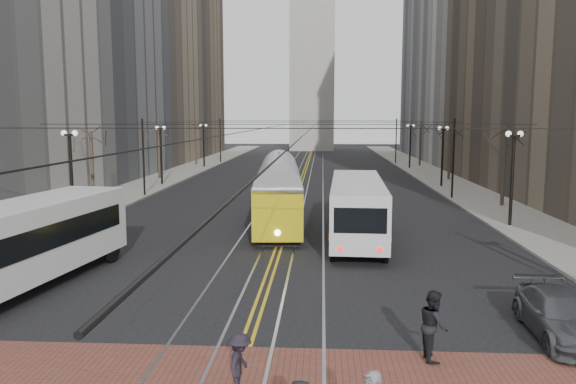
# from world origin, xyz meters

# --- Properties ---
(ground) EXTENTS (260.00, 260.00, 0.00)m
(ground) POSITION_xyz_m (0.00, 0.00, 0.00)
(ground) COLOR black
(ground) RESTS_ON ground
(sidewalk_left) EXTENTS (5.00, 140.00, 0.15)m
(sidewalk_left) POSITION_xyz_m (-15.00, 45.00, 0.07)
(sidewalk_left) COLOR gray
(sidewalk_left) RESTS_ON ground
(sidewalk_right) EXTENTS (5.00, 140.00, 0.15)m
(sidewalk_right) POSITION_xyz_m (15.00, 45.00, 0.07)
(sidewalk_right) COLOR gray
(sidewalk_right) RESTS_ON ground
(streetcar_rails) EXTENTS (4.80, 130.00, 0.02)m
(streetcar_rails) POSITION_xyz_m (0.00, 45.00, 0.00)
(streetcar_rails) COLOR gray
(streetcar_rails) RESTS_ON ground
(centre_lines) EXTENTS (0.42, 130.00, 0.01)m
(centre_lines) POSITION_xyz_m (0.00, 45.00, 0.01)
(centre_lines) COLOR gold
(centre_lines) RESTS_ON ground
(building_left_mid) EXTENTS (16.00, 20.00, 34.00)m
(building_left_mid) POSITION_xyz_m (-25.50, 46.00, 17.00)
(building_left_mid) COLOR slate
(building_left_mid) RESTS_ON ground
(building_left_far) EXTENTS (16.00, 20.00, 40.00)m
(building_left_far) POSITION_xyz_m (-25.50, 86.00, 20.00)
(building_left_far) COLOR brown
(building_left_far) RESTS_ON ground
(building_right_mid) EXTENTS (16.00, 20.00, 34.00)m
(building_right_mid) POSITION_xyz_m (25.50, 46.00, 17.00)
(building_right_mid) COLOR brown
(building_right_mid) RESTS_ON ground
(building_right_far) EXTENTS (16.00, 20.00, 40.00)m
(building_right_far) POSITION_xyz_m (25.50, 86.00, 20.00)
(building_right_far) COLOR slate
(building_right_far) RESTS_ON ground
(lamp_posts) EXTENTS (27.60, 57.20, 5.60)m
(lamp_posts) POSITION_xyz_m (-0.00, 28.75, 2.80)
(lamp_posts) COLOR black
(lamp_posts) RESTS_ON ground
(street_trees) EXTENTS (31.68, 53.28, 5.60)m
(street_trees) POSITION_xyz_m (0.00, 35.25, 2.80)
(street_trees) COLOR #382D23
(street_trees) RESTS_ON ground
(trolley_wires) EXTENTS (25.96, 120.00, 6.60)m
(trolley_wires) POSITION_xyz_m (0.00, 34.83, 3.77)
(trolley_wires) COLOR black
(trolley_wires) RESTS_ON ground
(transit_bus) EXTENTS (4.59, 13.75, 3.37)m
(transit_bus) POSITION_xyz_m (-9.49, 2.95, 1.69)
(transit_bus) COLOR white
(transit_bus) RESTS_ON ground
(streetcar) EXTENTS (3.57, 14.25, 3.32)m
(streetcar) POSITION_xyz_m (-0.50, 18.20, 1.66)
(streetcar) COLOR gold
(streetcar) RESTS_ON ground
(rear_bus) EXTENTS (3.18, 12.57, 3.26)m
(rear_bus) POSITION_xyz_m (4.13, 14.06, 1.63)
(rear_bus) COLOR silver
(rear_bus) RESTS_ON ground
(cargo_van) EXTENTS (2.28, 5.74, 2.53)m
(cargo_van) POSITION_xyz_m (4.00, 12.65, 1.26)
(cargo_van) COLOR #BABABA
(cargo_van) RESTS_ON ground
(sedan_grey) EXTENTS (1.76, 3.99, 1.34)m
(sedan_grey) POSITION_xyz_m (4.00, 23.36, 0.67)
(sedan_grey) COLOR #3B3C42
(sedan_grey) RESTS_ON ground
(sedan_parked) EXTENTS (2.09, 4.77, 1.36)m
(sedan_parked) POSITION_xyz_m (9.50, 0.36, 0.68)
(sedan_parked) COLOR #46494E
(sedan_parked) RESTS_ON ground
(pedestrian_c) EXTENTS (0.79, 0.98, 1.95)m
(pedestrian_c) POSITION_xyz_m (5.30, -1.50, 0.99)
(pedestrian_c) COLOR black
(pedestrian_c) RESTS_ON crosswalk_band
(pedestrian_d) EXTENTS (0.67, 1.06, 1.56)m
(pedestrian_d) POSITION_xyz_m (0.29, -3.92, 0.79)
(pedestrian_d) COLOR black
(pedestrian_d) RESTS_ON crosswalk_band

